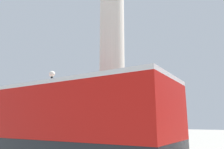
% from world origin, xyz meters
% --- Properties ---
extents(monument_column, '(5.78, 5.78, 19.30)m').
position_xyz_m(monument_column, '(0.00, 0.00, 5.91)').
color(monument_column, beige).
rests_on(monument_column, ground_plane).
extents(bus_a, '(11.39, 3.61, 4.28)m').
position_xyz_m(bus_a, '(0.97, -6.61, 2.37)').
color(bus_a, '#B7140F').
rests_on(bus_a, ground_plane).
extents(street_lamp, '(0.41, 0.41, 6.58)m').
position_xyz_m(street_lamp, '(-3.52, -2.14, 3.60)').
color(street_lamp, black).
rests_on(street_lamp, ground_plane).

